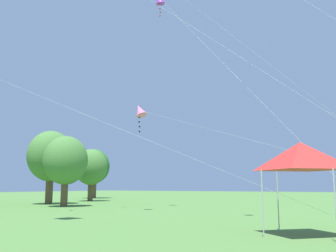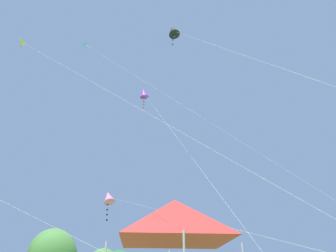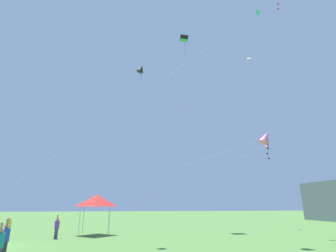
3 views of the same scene
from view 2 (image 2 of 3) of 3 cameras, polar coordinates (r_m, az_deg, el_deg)
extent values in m
pyramid|color=red|center=(9.66, 1.21, -16.10)|extent=(2.95, 2.95, 1.17)
cylinder|color=silver|center=(16.89, -8.87, 5.21)|extent=(1.19, 25.13, 20.69)
pyramid|color=yellow|center=(31.70, -23.98, 13.19)|extent=(0.66, 0.70, 0.50)
sphere|color=pink|center=(31.53, -24.14, 12.55)|extent=(0.09, 0.09, 0.09)
sphere|color=pink|center=(31.32, -24.31, 12.30)|extent=(0.09, 0.09, 0.09)
sphere|color=pink|center=(31.13, -24.42, 12.01)|extent=(0.09, 0.09, 0.09)
cylinder|color=silver|center=(11.81, 20.59, 8.89)|extent=(5.08, 14.22, 15.99)
cone|color=black|center=(21.24, 0.90, 16.24)|extent=(0.86, 1.03, 0.97)
sphere|color=blue|center=(20.93, 1.11, 15.37)|extent=(0.11, 0.11, 0.11)
sphere|color=blue|center=(20.71, 0.84, 14.76)|extent=(0.11, 0.11, 0.11)
sphere|color=blue|center=(20.54, 0.82, 14.01)|extent=(0.11, 0.11, 0.11)
cylinder|color=silver|center=(14.04, 5.52, -16.01)|extent=(10.04, 24.14, 8.16)
cone|color=pink|center=(26.65, -10.32, -12.08)|extent=(1.03, 1.31, 1.27)
sphere|color=black|center=(26.58, -10.46, -13.30)|extent=(0.14, 0.14, 0.14)
sphere|color=black|center=(26.50, -10.54, -14.13)|extent=(0.14, 0.14, 0.14)
sphere|color=black|center=(26.34, -10.59, -14.93)|extent=(0.14, 0.14, 0.14)
sphere|color=black|center=(26.32, -10.61, -15.80)|extent=(0.14, 0.14, 0.14)
cylinder|color=silver|center=(20.65, 2.19, -2.86)|extent=(10.32, 17.36, 19.80)
cone|color=purple|center=(33.89, -4.25, 5.75)|extent=(1.01, 0.99, 1.14)
sphere|color=red|center=(33.59, -4.38, 4.91)|extent=(0.14, 0.14, 0.14)
sphere|color=red|center=(33.43, -4.26, 4.27)|extent=(0.14, 0.14, 0.14)
sphere|color=red|center=(33.13, -4.24, 3.77)|extent=(0.14, 0.14, 0.14)
sphere|color=red|center=(32.87, -4.37, 3.24)|extent=(0.14, 0.14, 0.14)
cylinder|color=silver|center=(22.44, 8.11, 0.14)|extent=(6.94, 23.88, 23.20)
pyramid|color=#2DBCD1|center=(34.04, -14.35, 13.71)|extent=(0.54, 0.63, 0.37)
sphere|color=green|center=(33.82, -14.34, 13.28)|extent=(0.07, 0.07, 0.07)
sphere|color=green|center=(33.76, -14.39, 12.91)|extent=(0.07, 0.07, 0.07)
sphere|color=green|center=(33.59, -14.64, 12.72)|extent=(0.07, 0.07, 0.07)
sphere|color=green|center=(33.51, -14.50, 12.36)|extent=(0.07, 0.07, 0.07)
camera|label=1|loc=(9.59, -115.34, 16.63)|focal=40.00mm
camera|label=3|loc=(36.66, 29.30, -21.94)|focal=28.00mm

